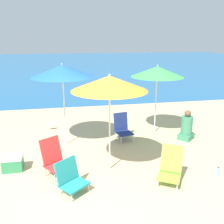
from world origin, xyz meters
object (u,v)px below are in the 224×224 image
at_px(person_seated_near, 187,128).
at_px(beach_umbrella_blue, 62,71).
at_px(beach_chair_lime, 171,166).
at_px(beach_umbrella_orange, 109,83).
at_px(beach_umbrella_green, 157,72).
at_px(beach_chair_navy, 122,127).
at_px(beach_chair_red, 54,157).
at_px(cooler_box, 13,163).
at_px(beach_chair_teal, 70,177).
at_px(water_bottle, 218,172).
at_px(seagull, 51,125).

bearing_deg(person_seated_near, beach_umbrella_blue, -134.60).
bearing_deg(beach_chair_lime, beach_umbrella_orange, 179.20).
relative_size(beach_umbrella_green, beach_chair_navy, 2.74).
bearing_deg(beach_chair_red, beach_chair_navy, 6.76).
relative_size(beach_chair_lime, cooler_box, 1.66).
xyz_separation_m(beach_umbrella_blue, beach_chair_teal, (0.05, -2.37, -1.78)).
xyz_separation_m(beach_chair_red, person_seated_near, (3.81, 1.32, -0.05)).
height_order(person_seated_near, cooler_box, person_seated_near).
distance_m(beach_umbrella_blue, water_bottle, 4.52).
distance_m(beach_umbrella_green, person_seated_near, 1.89).
bearing_deg(person_seated_near, water_bottle, -46.89).
distance_m(beach_umbrella_orange, beach_chair_lime, 2.16).
distance_m(beach_umbrella_green, cooler_box, 4.73).
bearing_deg(beach_umbrella_green, beach_chair_teal, -134.78).
bearing_deg(water_bottle, beach_chair_red, 168.04).
bearing_deg(beach_umbrella_blue, beach_chair_red, -99.43).
distance_m(beach_chair_navy, person_seated_near, 1.91).
distance_m(beach_chair_teal, cooler_box, 1.68).
height_order(beach_umbrella_orange, beach_chair_lime, beach_umbrella_orange).
height_order(beach_chair_navy, water_bottle, beach_chair_navy).
distance_m(beach_chair_navy, water_bottle, 2.94).
bearing_deg(cooler_box, beach_chair_red, -21.21).
distance_m(beach_chair_red, water_bottle, 3.63).
distance_m(beach_umbrella_orange, beach_chair_teal, 2.06).
bearing_deg(beach_chair_red, beach_umbrella_orange, -34.58).
relative_size(beach_chair_red, beach_chair_teal, 1.19).
relative_size(beach_umbrella_orange, beach_chair_lime, 2.93).
height_order(beach_umbrella_blue, beach_chair_lime, beach_umbrella_blue).
bearing_deg(beach_chair_lime, seagull, 156.92).
height_order(beach_umbrella_green, person_seated_near, beach_umbrella_green).
xyz_separation_m(beach_umbrella_green, cooler_box, (-4.05, -1.71, -1.76)).
bearing_deg(cooler_box, water_bottle, -13.98).
relative_size(beach_umbrella_green, beach_chair_teal, 3.07).
bearing_deg(beach_chair_lime, beach_chair_red, -165.46).
relative_size(beach_umbrella_blue, beach_chair_red, 2.75).
bearing_deg(beach_chair_navy, beach_chair_lime, -90.09).
relative_size(beach_chair_teal, seagull, 2.59).
distance_m(person_seated_near, seagull, 4.31).
distance_m(beach_umbrella_orange, beach_chair_red, 2.02).
bearing_deg(beach_umbrella_orange, beach_chair_red, 179.88).
relative_size(beach_chair_teal, person_seated_near, 0.78).
height_order(beach_chair_teal, cooler_box, beach_chair_teal).
bearing_deg(beach_umbrella_blue, person_seated_near, -5.36).
bearing_deg(beach_umbrella_green, beach_umbrella_blue, -171.56).
xyz_separation_m(cooler_box, seagull, (0.77, 2.56, -0.04)).
bearing_deg(water_bottle, person_seated_near, 82.34).
bearing_deg(beach_chair_navy, person_seated_near, -22.28).
height_order(beach_chair_navy, seagull, beach_chair_navy).
height_order(beach_umbrella_orange, beach_chair_teal, beach_umbrella_orange).
relative_size(beach_umbrella_green, beach_chair_red, 2.59).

